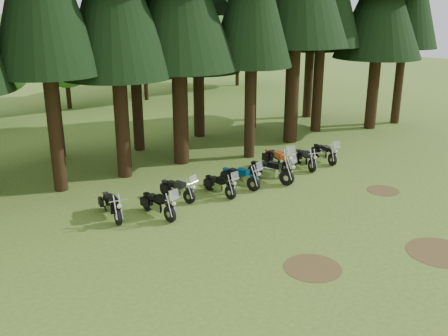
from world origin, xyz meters
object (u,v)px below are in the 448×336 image
(motorcycle_1, at_px, (158,205))
(motorcycle_0, at_px, (112,206))
(motorcycle_6, at_px, (277,161))
(motorcycle_7, at_px, (305,159))
(motorcycle_2, at_px, (177,190))
(motorcycle_8, at_px, (324,153))
(motorcycle_3, at_px, (220,185))
(motorcycle_4, at_px, (240,177))
(motorcycle_5, at_px, (271,171))

(motorcycle_1, bearing_deg, motorcycle_0, 141.20)
(motorcycle_6, xyz_separation_m, motorcycle_7, (1.45, -0.49, -0.09))
(motorcycle_2, distance_m, motorcycle_8, 8.84)
(motorcycle_3, xyz_separation_m, motorcycle_6, (4.17, 0.71, 0.11))
(motorcycle_0, relative_size, motorcycle_7, 1.07)
(motorcycle_2, distance_m, motorcycle_7, 7.33)
(motorcycle_1, xyz_separation_m, motorcycle_4, (4.49, 0.41, 0.01))
(motorcycle_0, relative_size, motorcycle_4, 0.98)
(motorcycle_0, relative_size, motorcycle_6, 0.86)
(motorcycle_2, relative_size, motorcycle_6, 0.81)
(motorcycle_7, bearing_deg, motorcycle_6, -177.40)
(motorcycle_5, relative_size, motorcycle_8, 1.13)
(motorcycle_8, bearing_deg, motorcycle_5, -156.90)
(motorcycle_3, height_order, motorcycle_4, motorcycle_4)
(motorcycle_0, relative_size, motorcycle_5, 0.90)
(motorcycle_1, bearing_deg, motorcycle_7, 0.29)
(motorcycle_1, bearing_deg, motorcycle_3, 1.99)
(motorcycle_3, relative_size, motorcycle_4, 0.92)
(motorcycle_1, distance_m, motorcycle_3, 3.23)
(motorcycle_1, relative_size, motorcycle_7, 1.07)
(motorcycle_2, xyz_separation_m, motorcycle_3, (1.69, -0.70, -0.00))
(motorcycle_0, bearing_deg, motorcycle_5, 3.80)
(motorcycle_1, relative_size, motorcycle_5, 0.90)
(motorcycle_4, height_order, motorcycle_7, motorcycle_4)
(motorcycle_6, bearing_deg, motorcycle_8, 6.89)
(motorcycle_2, relative_size, motorcycle_4, 0.92)
(motorcycle_2, distance_m, motorcycle_4, 3.01)
(motorcycle_4, xyz_separation_m, motorcycle_7, (4.35, 0.07, -0.02))
(motorcycle_7, bearing_deg, motorcycle_3, -156.44)
(motorcycle_1, distance_m, motorcycle_6, 7.45)
(motorcycle_7, bearing_deg, motorcycle_2, -162.43)
(motorcycle_0, distance_m, motorcycle_2, 2.96)
(motorcycle_3, distance_m, motorcycle_4, 1.27)
(motorcycle_1, xyz_separation_m, motorcycle_6, (7.39, 0.98, 0.07))
(motorcycle_2, bearing_deg, motorcycle_4, -21.75)
(motorcycle_0, xyz_separation_m, motorcycle_4, (5.91, -0.62, 0.01))
(motorcycle_5, bearing_deg, motorcycle_4, 151.03)
(motorcycle_5, distance_m, motorcycle_6, 1.62)
(motorcycle_5, bearing_deg, motorcycle_8, -10.18)
(motorcycle_1, relative_size, motorcycle_6, 0.86)
(motorcycle_3, height_order, motorcycle_6, motorcycle_6)
(motorcycle_1, xyz_separation_m, motorcycle_3, (3.22, 0.27, -0.03))
(motorcycle_2, distance_m, motorcycle_6, 5.86)
(motorcycle_5, bearing_deg, motorcycle_2, 152.24)
(motorcycle_1, distance_m, motorcycle_4, 4.50)
(motorcycle_4, height_order, motorcycle_5, motorcycle_5)
(motorcycle_0, bearing_deg, motorcycle_1, -24.75)
(motorcycle_0, distance_m, motorcycle_6, 8.81)
(motorcycle_2, height_order, motorcycle_8, motorcycle_8)
(motorcycle_3, bearing_deg, motorcycle_0, 168.27)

